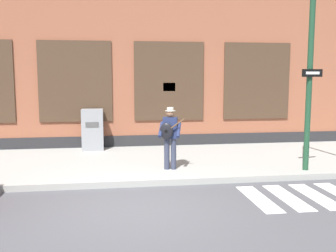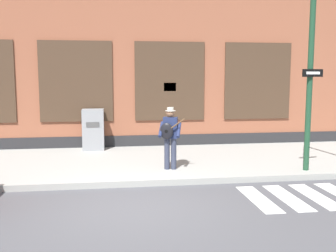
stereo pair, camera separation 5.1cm
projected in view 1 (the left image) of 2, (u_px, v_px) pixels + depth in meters
ground_plane at (135, 208)px, 7.99m from camera, size 160.00×160.00×0.00m
sidewalk at (127, 163)px, 11.83m from camera, size 28.00×4.77×0.16m
building_backdrop at (121, 56)px, 15.69m from camera, size 28.00×4.06×6.98m
busker at (170, 134)px, 10.57m from camera, size 0.72×0.65×1.69m
traffic_light at (336, 26)px, 9.27m from camera, size 0.73×2.59×5.41m
utility_box at (93, 129)px, 13.47m from camera, size 0.72×0.62×1.39m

